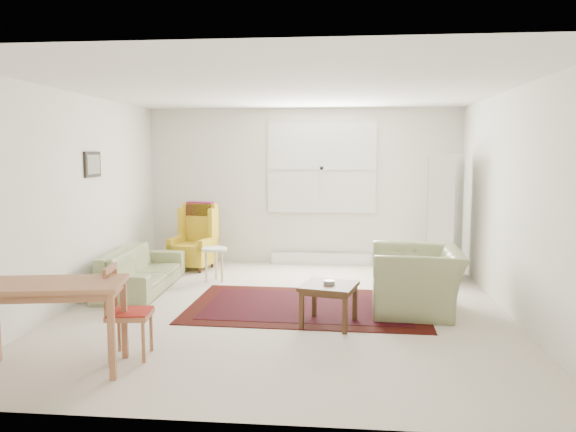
# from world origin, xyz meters

# --- Properties ---
(room) EXTENTS (5.04, 5.54, 2.51)m
(room) POSITION_xyz_m (0.02, 0.21, 1.26)
(room) COLOR beige
(room) RESTS_ON ground
(rug) EXTENTS (2.79, 1.83, 0.03)m
(rug) POSITION_xyz_m (0.24, 0.13, 0.01)
(rug) COLOR black
(rug) RESTS_ON ground
(sofa) EXTENTS (0.78, 1.85, 0.74)m
(sofa) POSITION_xyz_m (-1.98, 0.76, 0.37)
(sofa) COLOR #858D5E
(sofa) RESTS_ON ground
(armchair) EXTENTS (1.02, 1.16, 0.87)m
(armchair) POSITION_xyz_m (1.49, 0.08, 0.43)
(armchair) COLOR #858D5E
(armchair) RESTS_ON ground
(wingback_chair) EXTENTS (0.71, 0.74, 1.03)m
(wingback_chair) POSITION_xyz_m (-1.65, 2.08, 0.51)
(wingback_chair) COLOR gold
(wingback_chair) RESTS_ON ground
(coffee_table) EXTENTS (0.65, 0.65, 0.44)m
(coffee_table) POSITION_xyz_m (0.51, -0.54, 0.22)
(coffee_table) COLOR #3D2512
(coffee_table) RESTS_ON ground
(stool) EXTENTS (0.47, 0.47, 0.48)m
(stool) POSITION_xyz_m (-1.14, 1.33, 0.24)
(stool) COLOR white
(stool) RESTS_ON ground
(cabinet) EXTENTS (0.60, 0.79, 1.77)m
(cabinet) POSITION_xyz_m (2.10, 1.81, 0.88)
(cabinet) COLOR white
(cabinet) RESTS_ON ground
(desk) EXTENTS (1.27, 0.80, 0.75)m
(desk) POSITION_xyz_m (-1.73, -2.00, 0.37)
(desk) COLOR #9C623F
(desk) RESTS_ON ground
(desk_chair) EXTENTS (0.40, 0.40, 0.82)m
(desk_chair) POSITION_xyz_m (-1.20, -1.64, 0.41)
(desk_chair) COLOR #9C623F
(desk_chair) RESTS_ON ground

